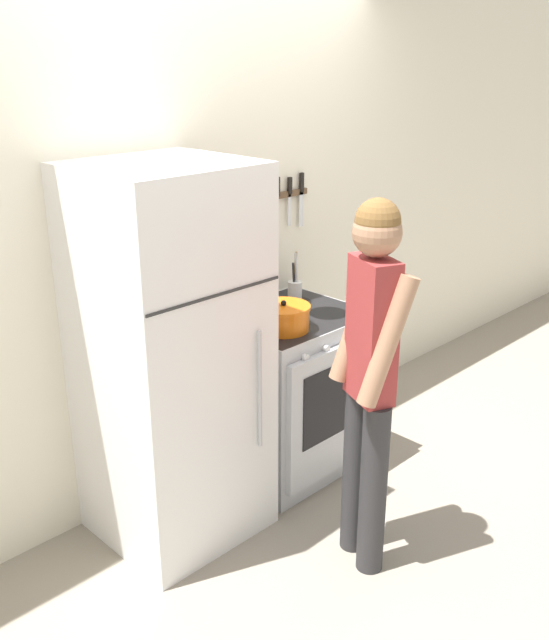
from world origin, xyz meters
TOP-DOWN VIEW (x-y plane):
  - ground_plane at (0.00, 0.00)m, footprint 14.00×14.00m
  - wall_back at (0.00, 0.03)m, footprint 10.00×0.06m
  - refrigerator at (-0.48, -0.33)m, footprint 0.70×0.69m
  - stove_range at (0.30, -0.34)m, footprint 0.75×0.68m
  - dutch_oven_pot at (0.13, -0.45)m, footprint 0.31×0.27m
  - tea_kettle at (0.14, -0.19)m, footprint 0.22×0.18m
  - utensil_jar at (0.49, -0.18)m, footprint 0.08×0.08m
  - person at (-0.04, -1.12)m, footprint 0.36×0.40m
  - wall_knife_strip at (0.56, -0.02)m, footprint 0.38×0.03m

SIDE VIEW (x-z plane):
  - ground_plane at x=0.00m, z-range 0.00..0.00m
  - stove_range at x=0.30m, z-range 0.01..0.90m
  - refrigerator at x=-0.48m, z-range 0.00..1.76m
  - person at x=-0.04m, z-range 0.12..1.78m
  - dutch_oven_pot at x=0.13m, z-range 0.87..1.03m
  - utensil_jar at x=0.49m, z-range 0.82..1.09m
  - tea_kettle at x=0.14m, z-range 0.84..1.07m
  - wall_back at x=0.00m, z-range 0.00..2.55m
  - wall_knife_strip at x=0.56m, z-range 1.28..1.60m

